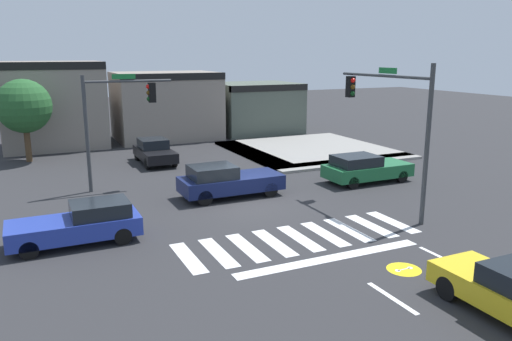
{
  "coord_description": "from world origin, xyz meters",
  "views": [
    {
      "loc": [
        -8.64,
        -19.26,
        6.48
      ],
      "look_at": [
        0.22,
        -0.27,
        1.58
      ],
      "focal_mm": 35.25,
      "sensor_mm": 36.0,
      "label": 1
    }
  ],
  "objects_px": {
    "car_navy": "(227,181)",
    "car_green": "(365,168)",
    "traffic_signal_northwest": "(117,110)",
    "roadside_tree": "(24,106)",
    "traffic_signal_southeast": "(391,111)",
    "car_blue": "(80,224)",
    "car_black": "(154,151)"
  },
  "relations": [
    {
      "from": "car_navy",
      "to": "roadside_tree",
      "type": "bearing_deg",
      "value": 123.17
    },
    {
      "from": "traffic_signal_southeast",
      "to": "car_navy",
      "type": "bearing_deg",
      "value": 49.82
    },
    {
      "from": "car_blue",
      "to": "car_navy",
      "type": "relative_size",
      "value": 0.93
    },
    {
      "from": "car_blue",
      "to": "car_navy",
      "type": "xyz_separation_m",
      "value": [
        6.78,
        3.23,
        0.06
      ]
    },
    {
      "from": "car_blue",
      "to": "car_green",
      "type": "distance_m",
      "value": 14.5
    },
    {
      "from": "car_green",
      "to": "roadside_tree",
      "type": "xyz_separation_m",
      "value": [
        -15.56,
        12.86,
        2.65
      ]
    },
    {
      "from": "car_blue",
      "to": "car_navy",
      "type": "distance_m",
      "value": 7.51
    },
    {
      "from": "car_black",
      "to": "traffic_signal_northwest",
      "type": "bearing_deg",
      "value": -29.8
    },
    {
      "from": "car_black",
      "to": "car_navy",
      "type": "relative_size",
      "value": 0.88
    },
    {
      "from": "traffic_signal_northwest",
      "to": "car_black",
      "type": "relative_size",
      "value": 1.34
    },
    {
      "from": "car_green",
      "to": "roadside_tree",
      "type": "bearing_deg",
      "value": 140.44
    },
    {
      "from": "traffic_signal_northwest",
      "to": "car_green",
      "type": "bearing_deg",
      "value": -19.12
    },
    {
      "from": "car_navy",
      "to": "car_green",
      "type": "distance_m",
      "value": 7.46
    },
    {
      "from": "roadside_tree",
      "to": "car_green",
      "type": "bearing_deg",
      "value": -39.56
    },
    {
      "from": "traffic_signal_southeast",
      "to": "car_black",
      "type": "height_order",
      "value": "traffic_signal_southeast"
    },
    {
      "from": "car_navy",
      "to": "car_green",
      "type": "bearing_deg",
      "value": -3.37
    },
    {
      "from": "traffic_signal_southeast",
      "to": "car_black",
      "type": "relative_size",
      "value": 1.49
    },
    {
      "from": "car_navy",
      "to": "car_black",
      "type": "bearing_deg",
      "value": 98.1
    },
    {
      "from": "car_blue",
      "to": "car_navy",
      "type": "height_order",
      "value": "car_navy"
    },
    {
      "from": "car_blue",
      "to": "car_green",
      "type": "xyz_separation_m",
      "value": [
        14.23,
        2.79,
        0.02
      ]
    },
    {
      "from": "traffic_signal_northwest",
      "to": "roadside_tree",
      "type": "xyz_separation_m",
      "value": [
        -3.96,
        8.83,
        -0.46
      ]
    },
    {
      "from": "traffic_signal_southeast",
      "to": "roadside_tree",
      "type": "height_order",
      "value": "traffic_signal_southeast"
    },
    {
      "from": "car_black",
      "to": "car_green",
      "type": "bearing_deg",
      "value": 43.58
    },
    {
      "from": "car_black",
      "to": "roadside_tree",
      "type": "height_order",
      "value": "roadside_tree"
    },
    {
      "from": "traffic_signal_southeast",
      "to": "roadside_tree",
      "type": "distance_m",
      "value": 21.77
    },
    {
      "from": "traffic_signal_southeast",
      "to": "car_green",
      "type": "height_order",
      "value": "traffic_signal_southeast"
    },
    {
      "from": "traffic_signal_southeast",
      "to": "car_black",
      "type": "distance_m",
      "value": 15.26
    },
    {
      "from": "traffic_signal_northwest",
      "to": "roadside_tree",
      "type": "distance_m",
      "value": 9.69
    },
    {
      "from": "traffic_signal_northwest",
      "to": "car_blue",
      "type": "bearing_deg",
      "value": -111.1
    },
    {
      "from": "traffic_signal_northwest",
      "to": "car_navy",
      "type": "relative_size",
      "value": 1.18
    },
    {
      "from": "traffic_signal_northwest",
      "to": "car_blue",
      "type": "relative_size",
      "value": 1.26
    },
    {
      "from": "car_blue",
      "to": "car_green",
      "type": "height_order",
      "value": "car_green"
    }
  ]
}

